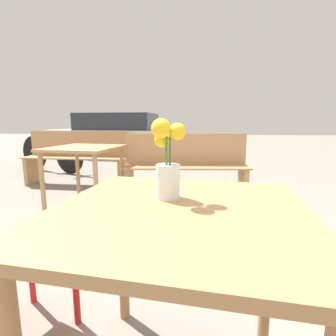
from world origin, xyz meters
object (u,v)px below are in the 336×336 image
Objects in this scene: table_front at (179,240)px; bench_near at (186,164)px; flower_vase at (167,166)px; bench_middle at (77,156)px; bicycle at (51,153)px; parked_car at (119,136)px; table_back at (84,156)px.

bench_near is at bearing 91.77° from table_front.
flower_vase is 0.17× the size of bench_middle.
bench_middle is at bearing 120.11° from table_front.
bicycle is at bearing 124.50° from table_front.
flower_vase is (-0.05, 0.09, 0.23)m from table_front.
parked_car is at bearing 96.57° from bench_middle.
parked_car is (-2.19, 4.36, 0.13)m from bench_near.
table_back is at bearing -78.08° from parked_car.
table_back is at bearing -163.72° from bench_near.
table_front is 5.05m from bicycle.
bench_near is (-0.08, 2.51, -0.16)m from table_front.
flower_vase reaches higher than bench_middle.
table_front is 7.23m from parked_car.
table_back is at bearing -60.59° from bench_middle.
bench_near is 4.88m from parked_car.
parked_car is at bearing 116.64° from bench_near.
bench_near is 1.25m from table_back.
bench_near is 3.23m from bicycle.
bench_middle is at bearing -44.08° from bicycle.
flower_vase is at bearing -59.44° from table_back.
bench_middle is (-1.79, 3.08, -0.38)m from flower_vase.
table_back is at bearing -51.49° from bicycle.
flower_vase is 0.07× the size of parked_car.
flower_vase is 4.96m from bicycle.
bicycle is 2.79m from parked_car.
table_front is at bearing -62.55° from flower_vase.
parked_car is (0.59, 2.71, 0.22)m from bicycle.
bicycle is (-2.78, 1.64, -0.09)m from bench_near.
bench_near reaches higher than bicycle.
table_back is at bearing 120.56° from flower_vase.
table_back is 0.56× the size of bicycle.
parked_car reaches higher than table_back.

